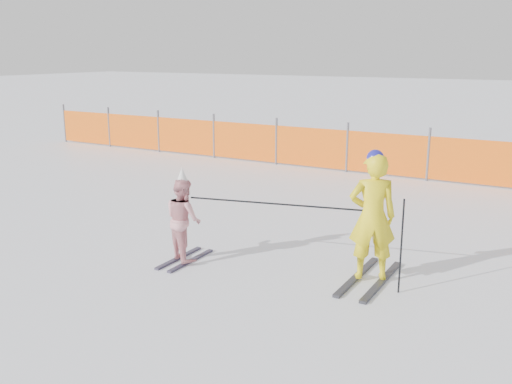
{
  "coord_description": "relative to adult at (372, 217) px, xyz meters",
  "views": [
    {
      "loc": [
        3.92,
        -6.36,
        2.95
      ],
      "look_at": [
        0.0,
        0.5,
        1.0
      ],
      "focal_mm": 40.0,
      "sensor_mm": 36.0,
      "label": 1
    }
  ],
  "objects": [
    {
      "name": "ski_poles",
      "position": [
        -0.7,
        -0.27,
        -0.04
      ],
      "size": [
        2.92,
        0.58,
        1.22
      ],
      "color": "black",
      "rests_on": "ground"
    },
    {
      "name": "child",
      "position": [
        -2.57,
        -0.62,
        -0.24
      ],
      "size": [
        0.72,
        1.03,
        1.38
      ],
      "color": "black",
      "rests_on": "ground"
    },
    {
      "name": "safety_fence",
      "position": [
        -4.03,
        6.47,
        -0.32
      ],
      "size": [
        17.72,
        0.06,
        1.25
      ],
      "color": "#595960",
      "rests_on": "ground"
    },
    {
      "name": "ground",
      "position": [
        -1.72,
        -0.52,
        -0.87
      ],
      "size": [
        120.0,
        120.0,
        0.0
      ],
      "primitive_type": "plane",
      "color": "white",
      "rests_on": "ground"
    },
    {
      "name": "adult",
      "position": [
        0.0,
        0.0,
        0.0
      ],
      "size": [
        0.73,
        1.51,
        1.76
      ],
      "color": "black",
      "rests_on": "ground"
    }
  ]
}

